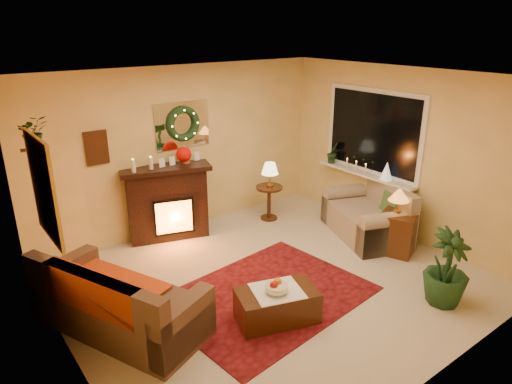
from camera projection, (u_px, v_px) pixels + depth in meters
floor at (272, 282)px, 5.95m from camera, size 5.00×5.00×0.00m
ceiling at (275, 78)px, 5.05m from camera, size 5.00×5.00×0.00m
wall_back at (183, 150)px, 7.18m from camera, size 5.00×5.00×0.00m
wall_front at (443, 261)px, 3.82m from camera, size 5.00×5.00×0.00m
wall_left at (58, 246)px, 4.08m from camera, size 4.50×4.50×0.00m
wall_right at (401, 155)px, 6.92m from camera, size 4.50×4.50×0.00m
area_rug at (267, 296)px, 5.64m from camera, size 2.59×2.06×0.01m
sofa at (119, 293)px, 4.93m from camera, size 1.54×2.12×0.83m
red_throw at (106, 286)px, 5.01m from camera, size 0.78×1.26×0.02m
fireplace at (167, 204)px, 7.02m from camera, size 1.25×0.72×1.09m
poinsettia at (184, 154)px, 6.92m from camera, size 0.23×0.23×0.23m
mantel_candle_a at (133, 166)px, 6.49m from camera, size 0.06×0.06×0.19m
mantel_candle_b at (151, 163)px, 6.62m from camera, size 0.06×0.06×0.18m
mantel_mirror at (182, 125)px, 7.03m from camera, size 0.92×0.02×0.72m
wreath at (184, 124)px, 6.99m from camera, size 0.55×0.11×0.55m
wall_art at (97, 148)px, 6.31m from camera, size 0.32×0.03×0.48m
gold_mirror at (43, 189)px, 4.16m from camera, size 0.03×0.84×1.00m
hanging_plant at (36, 147)px, 4.72m from camera, size 0.33×0.28×0.36m
loveseat at (366, 211)px, 7.13m from camera, size 1.35×1.70×0.86m
window_frame at (373, 132)px, 7.23m from camera, size 0.03×1.86×1.36m
window_glass at (372, 132)px, 7.22m from camera, size 0.02×1.70×1.22m
window_sill at (365, 174)px, 7.41m from camera, size 0.22×1.86×0.04m
mini_tree at (387, 170)px, 7.03m from camera, size 0.18×0.18×0.27m
sill_plant at (333, 152)px, 7.86m from camera, size 0.26×0.21×0.47m
side_table_round at (269, 201)px, 7.77m from camera, size 0.56×0.56×0.59m
lamp_cream at (270, 171)px, 7.54m from camera, size 0.28×0.28×0.43m
end_table_square at (397, 235)px, 6.66m from camera, size 0.63×0.63×0.60m
lamp_tiffany at (398, 205)px, 6.49m from camera, size 0.30×0.30×0.43m
coffee_table at (277, 304)px, 5.12m from camera, size 1.00×0.75×0.38m
fruit_bowl at (277, 287)px, 5.00m from camera, size 0.25×0.25×0.06m
floor_palm at (447, 269)px, 5.37m from camera, size 1.69×1.69×2.79m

